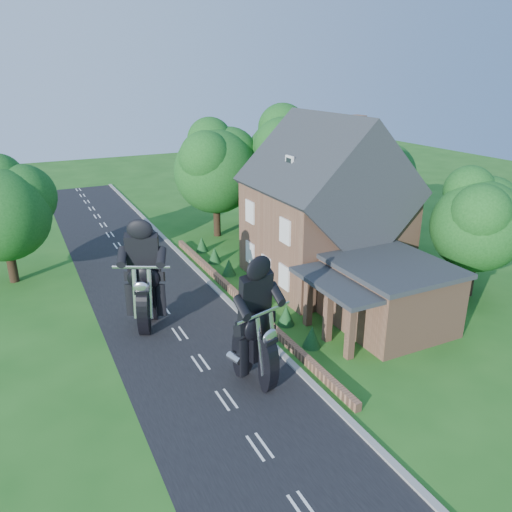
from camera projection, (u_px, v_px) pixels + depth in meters
name	position (u px, v px, depth m)	size (l,w,h in m)	color
ground	(200.00, 363.00, 22.63)	(120.00, 120.00, 0.00)	#205919
road	(200.00, 363.00, 22.63)	(7.00, 80.00, 0.02)	black
kerb	(271.00, 344.00, 24.12)	(0.30, 80.00, 0.12)	gray
garden_wall	(241.00, 299.00, 28.54)	(0.30, 22.00, 0.40)	#95664B
house	(325.00, 212.00, 30.50)	(9.54, 8.64, 10.24)	#95664B
annex	(387.00, 294.00, 25.43)	(7.05, 5.94, 3.44)	#95664B
tree_annex_side	(482.00, 217.00, 28.18)	(5.64, 5.20, 7.48)	black
tree_house_right	(378.00, 181.00, 34.96)	(6.51, 6.00, 8.40)	black
tree_behind_house	(294.00, 153.00, 39.89)	(7.81, 7.20, 10.08)	black
tree_behind_left	(220.00, 164.00, 38.40)	(6.94, 6.40, 9.16)	black
tree_far_road	(8.00, 206.00, 29.96)	(6.08, 5.60, 7.84)	black
shrub_a	(312.00, 337.00, 23.79)	(0.90, 0.90, 1.10)	#123B18
shrub_b	(286.00, 315.00, 25.90)	(0.90, 0.90, 1.10)	#123B18
shrub_c	(264.00, 297.00, 28.00)	(0.90, 0.90, 1.10)	#123B18
shrub_d	(229.00, 267.00, 32.20)	(0.90, 0.90, 1.10)	#123B18
shrub_e	(215.00, 255.00, 34.30)	(0.90, 0.90, 1.10)	#123B18
shrub_f	(202.00, 244.00, 36.40)	(0.90, 0.90, 1.10)	#123B18
motorcycle_lead	(255.00, 365.00, 20.93)	(0.47, 1.86, 1.74)	black
motorcycle_follow	(148.00, 312.00, 25.47)	(0.48, 1.89, 1.76)	black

